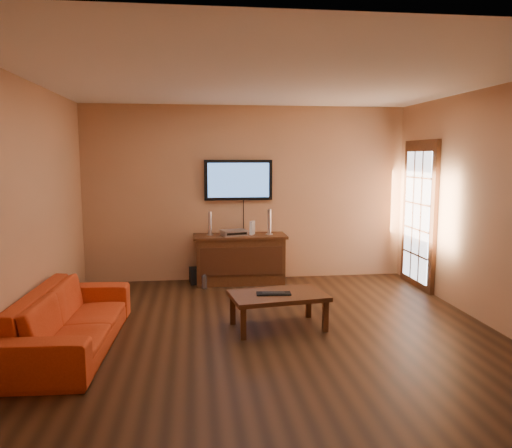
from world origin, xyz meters
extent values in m
plane|color=black|center=(0.00, 0.00, 0.00)|extent=(5.00, 5.00, 0.00)
plane|color=tan|center=(0.00, 2.50, 1.35)|extent=(5.00, 0.00, 5.00)
plane|color=tan|center=(-2.50, 0.00, 1.35)|extent=(0.00, 5.00, 5.00)
plane|color=tan|center=(2.50, 0.00, 1.35)|extent=(0.00, 5.00, 5.00)
plane|color=white|center=(0.00, 0.00, 2.70)|extent=(5.00, 5.00, 0.00)
cube|color=#3B1D0D|center=(2.46, 1.70, 1.05)|extent=(0.06, 1.02, 2.22)
cube|color=white|center=(2.42, 1.70, 1.05)|extent=(0.01, 0.79, 1.89)
cube|color=#3B1D0D|center=(-0.14, 2.23, 0.35)|extent=(1.32, 0.50, 0.70)
cube|color=black|center=(-0.14, 1.98, 0.39)|extent=(1.22, 0.02, 0.42)
cube|color=#3B1D0D|center=(-0.14, 2.23, 0.72)|extent=(1.40, 0.54, 0.04)
cube|color=black|center=(-0.14, 2.46, 1.56)|extent=(1.05, 0.07, 0.62)
cube|color=#3D64A0|center=(-0.14, 2.42, 1.56)|extent=(0.94, 0.01, 0.53)
cube|color=#3B1D0D|center=(0.10, 0.14, 0.37)|extent=(1.13, 0.78, 0.05)
cube|color=#3B1D0D|center=(-0.33, -0.18, 0.17)|extent=(0.06, 0.06, 0.35)
cube|color=#3B1D0D|center=(0.60, -0.04, 0.17)|extent=(0.06, 0.06, 0.35)
cube|color=#3B1D0D|center=(-0.40, 0.33, 0.17)|extent=(0.06, 0.06, 0.35)
cube|color=#3B1D0D|center=(0.52, 0.46, 0.17)|extent=(0.06, 0.06, 0.35)
imported|color=#BC3814|center=(-2.06, -0.21, 0.40)|extent=(0.70, 2.09, 0.81)
cylinder|color=silver|center=(-0.59, 2.27, 0.75)|extent=(0.10, 0.10, 0.01)
cylinder|color=silver|center=(-0.59, 2.27, 0.93)|extent=(0.05, 0.05, 0.34)
cylinder|color=silver|center=(0.31, 2.21, 0.75)|extent=(0.11, 0.11, 0.02)
cylinder|color=silver|center=(0.31, 2.21, 0.94)|extent=(0.06, 0.06, 0.37)
cube|color=silver|center=(-0.23, 2.20, 0.78)|extent=(0.42, 0.35, 0.08)
cube|color=white|center=(0.05, 2.25, 0.85)|extent=(0.10, 0.16, 0.21)
cube|color=black|center=(-0.79, 2.27, 0.12)|extent=(0.27, 0.27, 0.24)
cylinder|color=white|center=(-0.69, 1.94, 0.09)|extent=(0.07, 0.07, 0.19)
sphere|color=white|center=(-0.69, 1.94, 0.19)|extent=(0.04, 0.04, 0.04)
cube|color=black|center=(0.04, 0.12, 0.40)|extent=(0.39, 0.17, 0.02)
cube|color=black|center=(0.04, 0.12, 0.42)|extent=(0.26, 0.12, 0.01)
camera|label=1|loc=(-0.82, -5.23, 1.92)|focal=35.00mm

